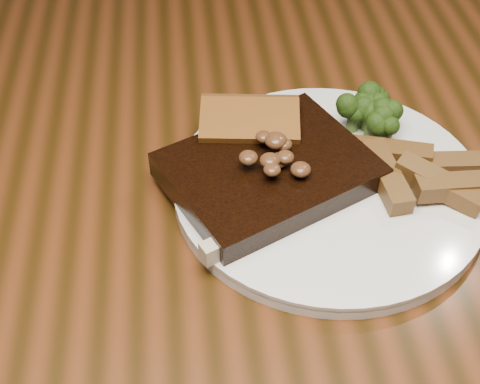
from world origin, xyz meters
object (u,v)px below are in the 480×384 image
object	(u,v)px
chair_far	(244,40)
garlic_bread	(249,139)
dining_table	(221,273)
steak	(269,172)
potato_wedges	(414,168)
plate	(328,187)

from	to	relation	value
chair_far	garlic_bread	xyz separation A→B (m)	(-0.06, -0.64, 0.28)
garlic_bread	dining_table	bearing A→B (deg)	-107.90
dining_table	steak	bearing A→B (deg)	27.65
dining_table	chair_far	xyz separation A→B (m)	(0.10, 0.72, -0.17)
dining_table	potato_wedges	bearing A→B (deg)	6.02
dining_table	plate	distance (m)	0.15
chair_far	steak	size ratio (longest dim) A/B	4.74
plate	steak	size ratio (longest dim) A/B	1.63
garlic_bread	potato_wedges	bearing A→B (deg)	-14.18
plate	garlic_bread	bearing A→B (deg)	139.20
steak	potato_wedges	xyz separation A→B (m)	(0.14, -0.01, -0.00)
potato_wedges	garlic_bread	bearing A→B (deg)	158.75
steak	dining_table	bearing A→B (deg)	-178.45
plate	steak	distance (m)	0.06
dining_table	steak	world-z (taller)	steak
chair_far	dining_table	bearing A→B (deg)	61.20
dining_table	garlic_bread	xyz separation A→B (m)	(0.04, 0.08, 0.12)
chair_far	garlic_bread	bearing A→B (deg)	63.56
dining_table	chair_far	distance (m)	0.75
chair_far	steak	bearing A→B (deg)	65.05
dining_table	garlic_bread	world-z (taller)	garlic_bread
steak	garlic_bread	xyz separation A→B (m)	(-0.01, 0.05, -0.00)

